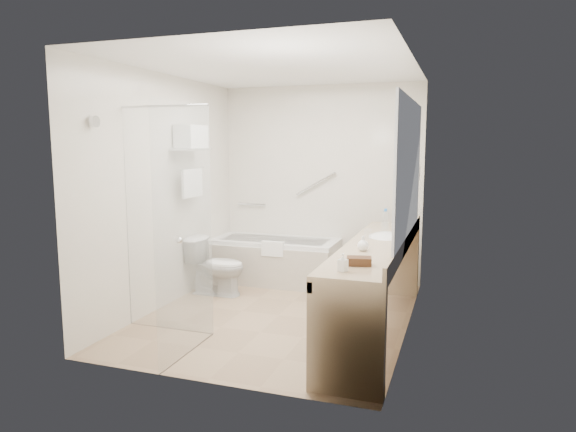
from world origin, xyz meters
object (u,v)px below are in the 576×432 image
(bathtub, at_px, (275,260))
(vanity_counter, at_px, (377,266))
(amenity_basket, at_px, (359,261))
(water_bottle_left, at_px, (385,217))
(toilet, at_px, (217,266))

(bathtub, relative_size, vanity_counter, 0.59)
(amenity_basket, xyz_separation_m, water_bottle_left, (-0.11, 2.10, 0.04))
(toilet, xyz_separation_m, amenity_basket, (1.98, -1.53, 0.55))
(vanity_counter, bearing_deg, bathtub, 137.65)
(bathtub, relative_size, toilet, 2.36)
(amenity_basket, bearing_deg, water_bottle_left, 92.93)
(amenity_basket, bearing_deg, vanity_counter, 90.27)
(bathtub, bearing_deg, toilet, -120.82)
(bathtub, xyz_separation_m, toilet, (-0.45, -0.76, 0.06))
(amenity_basket, relative_size, water_bottle_left, 1.12)
(bathtub, bearing_deg, amenity_basket, -56.26)
(toilet, relative_size, water_bottle_left, 4.09)
(toilet, bearing_deg, vanity_counter, -107.91)
(vanity_counter, height_order, amenity_basket, vanity_counter)
(vanity_counter, xyz_separation_m, water_bottle_left, (-0.10, 1.20, 0.29))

